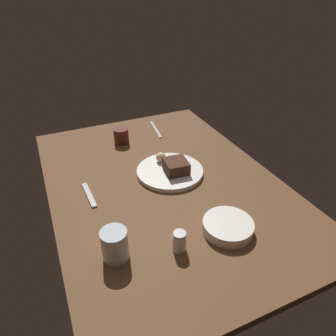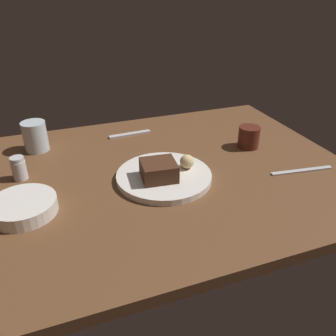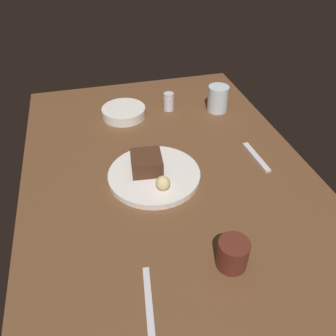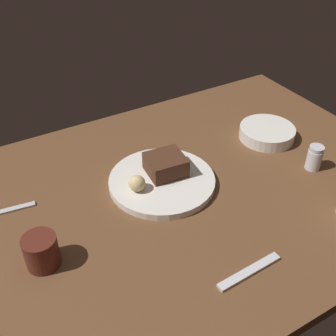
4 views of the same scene
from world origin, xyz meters
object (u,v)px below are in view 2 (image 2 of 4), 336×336
object	(u,v)px
butter_knife	(302,171)
water_glass	(35,136)
salt_shaker	(19,168)
side_bowl	(23,207)
bread_roll	(187,162)
coffee_cup	(249,137)
dessert_plate	(164,176)
dessert_spoon	(130,134)
chocolate_cake_slice	(159,170)

from	to	relation	value
butter_knife	water_glass	bearing A→B (deg)	-22.76
salt_shaker	side_bowl	xyz separation A→B (cm)	(-0.80, 17.18, -1.57)
bread_roll	coffee_cup	size ratio (longest dim) A/B	0.57
dessert_plate	dessert_spoon	bearing A→B (deg)	-87.76
dessert_plate	coffee_cup	size ratio (longest dim) A/B	3.76
salt_shaker	dessert_plate	bearing A→B (deg)	159.46
butter_knife	dessert_spoon	bearing A→B (deg)	-39.22
dessert_plate	coffee_cup	bearing A→B (deg)	-163.15
salt_shaker	butter_knife	distance (cm)	80.10
water_glass	coffee_cup	xyz separation A→B (cm)	(-65.41, 21.59, -1.26)
butter_knife	side_bowl	bearing A→B (deg)	2.31
chocolate_cake_slice	water_glass	distance (cm)	45.04
bread_roll	coffee_cup	world-z (taller)	coffee_cup
bread_roll	dessert_spoon	xyz separation A→B (cm)	(8.49, -31.85, -3.43)
chocolate_cake_slice	coffee_cup	world-z (taller)	coffee_cup
salt_shaker	coffee_cup	world-z (taller)	coffee_cup
salt_shaker	dessert_spoon	xyz separation A→B (cm)	(-36.18, -18.66, -2.94)
chocolate_cake_slice	dessert_plate	bearing A→B (deg)	-140.74
water_glass	coffee_cup	world-z (taller)	water_glass
dessert_plate	salt_shaker	size ratio (longest dim) A/B	3.96
dessert_plate	bread_roll	xyz separation A→B (cm)	(-7.22, -0.85, 2.90)
side_bowl	coffee_cup	xyz separation A→B (cm)	(-69.64, -13.14, 1.80)
water_glass	side_bowl	world-z (taller)	water_glass
dessert_plate	dessert_spoon	world-z (taller)	dessert_plate
dessert_plate	side_bowl	size ratio (longest dim) A/B	1.67
chocolate_cake_slice	dessert_spoon	distance (cm)	34.62
chocolate_cake_slice	water_glass	xyz separation A→B (cm)	(30.35, -33.27, 0.63)
chocolate_cake_slice	salt_shaker	bearing A→B (deg)	-23.98
butter_knife	dessert_plate	bearing A→B (deg)	-6.72
bread_roll	butter_knife	xyz separation A→B (cm)	(-31.76, 10.58, -3.53)
water_glass	dessert_spoon	size ratio (longest dim) A/B	0.64
chocolate_cake_slice	salt_shaker	distance (cm)	38.73
coffee_cup	bread_roll	bearing A→B (deg)	19.52
dessert_spoon	butter_knife	distance (cm)	58.49
bread_roll	coffee_cup	xyz separation A→B (cm)	(-25.76, -9.13, -0.26)
salt_shaker	side_bowl	world-z (taller)	salt_shaker
water_glass	dessert_spoon	xyz separation A→B (cm)	(-31.15, -1.13, -4.44)
salt_shaker	dessert_spoon	bearing A→B (deg)	-152.71
bread_roll	water_glass	xyz separation A→B (cm)	(39.65, -30.72, 1.00)
coffee_cup	butter_knife	size ratio (longest dim) A/B	0.37
bread_roll	salt_shaker	bearing A→B (deg)	-16.44
chocolate_cake_slice	salt_shaker	xyz separation A→B (cm)	(35.38, -15.73, -0.86)
salt_shaker	side_bowl	bearing A→B (deg)	92.67
salt_shaker	butter_knife	world-z (taller)	salt_shaker
water_glass	butter_knife	bearing A→B (deg)	149.96
dessert_plate	chocolate_cake_slice	bearing A→B (deg)	39.26
bread_roll	side_bowl	distance (cm)	44.10
coffee_cup	side_bowl	bearing A→B (deg)	10.68
dessert_spoon	salt_shaker	bearing A→B (deg)	24.81
bread_roll	dessert_spoon	world-z (taller)	bread_roll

